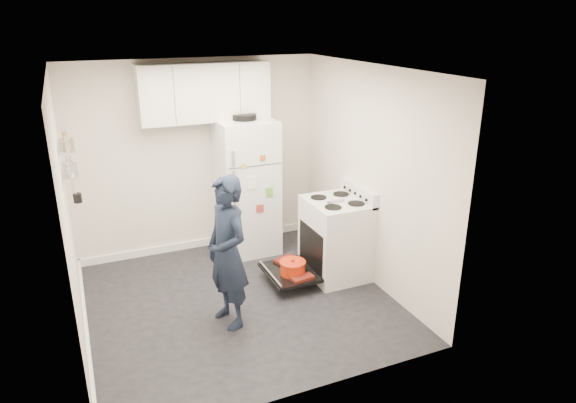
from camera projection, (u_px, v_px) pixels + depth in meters
name	position (u px, v px, depth m)	size (l,w,h in m)	color
room	(232.00, 198.00, 5.28)	(3.21, 3.21, 2.51)	black
electric_range	(335.00, 239.00, 6.12)	(0.66, 0.76, 1.10)	silver
open_oven_door	(291.00, 270.00, 5.97)	(0.55, 0.72, 0.23)	black
refrigerator	(246.00, 187.00, 6.66)	(0.72, 0.74, 1.83)	silver
upper_cabinets	(205.00, 92.00, 6.23)	(1.60, 0.33, 0.70)	silver
wall_shelf_rack	(69.00, 159.00, 4.96)	(0.14, 0.60, 0.61)	#B2B2B7
person	(227.00, 253.00, 5.04)	(0.57, 0.38, 1.57)	black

